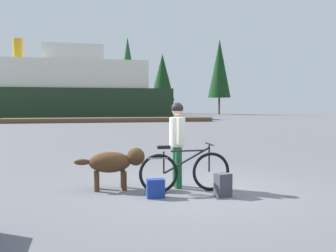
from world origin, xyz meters
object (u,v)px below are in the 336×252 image
object	(u,v)px
person_cyclist	(177,136)
handbag_pannier	(156,188)
bicycle	(185,171)
ferry_boat	(51,91)
dog	(115,162)
backpack	(223,185)

from	to	relation	value
person_cyclist	handbag_pannier	size ratio (longest dim) A/B	5.08
bicycle	ferry_boat	world-z (taller)	ferry_boat
ferry_boat	person_cyclist	bearing A→B (deg)	-81.46
bicycle	dog	distance (m)	1.40
dog	ferry_boat	distance (m)	38.42
person_cyclist	dog	distance (m)	1.35
bicycle	ferry_boat	xyz separation A→B (m)	(-5.77, 38.59, 2.83)
ferry_boat	bicycle	bearing A→B (deg)	-81.50
dog	handbag_pannier	world-z (taller)	dog
bicycle	backpack	distance (m)	0.79
dog	backpack	size ratio (longest dim) A/B	3.28
backpack	bicycle	bearing A→B (deg)	141.13
backpack	ferry_boat	bearing A→B (deg)	99.26
bicycle	dog	bearing A→B (deg)	157.99
bicycle	dog	size ratio (longest dim) A/B	1.30
person_cyclist	handbag_pannier	xyz separation A→B (m)	(-0.59, -0.75, -0.87)
bicycle	backpack	bearing A→B (deg)	-38.87
ferry_boat	handbag_pannier	bearing A→B (deg)	-82.47
bicycle	handbag_pannier	world-z (taller)	bicycle
person_cyclist	dog	world-z (taller)	person_cyclist
bicycle	ferry_boat	size ratio (longest dim) A/B	0.06
bicycle	handbag_pannier	bearing A→B (deg)	-153.22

